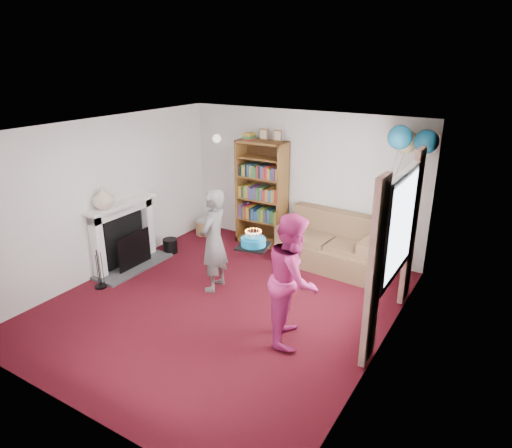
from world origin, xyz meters
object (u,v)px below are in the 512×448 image
Objects in this scene: sofa at (332,246)px; person_striped at (214,241)px; person_magenta at (293,279)px; birthday_cake at (253,242)px; bookcase at (263,194)px.

sofa is 2.16m from person_striped.
person_magenta is (1.60, -0.55, 0.04)m from person_striped.
person_magenta is (0.41, -2.29, 0.50)m from sofa.
sofa is 4.38× the size of birthday_cake.
birthday_cake is (-0.62, 0.09, 0.32)m from person_magenta.
bookcase reaches higher than sofa.
bookcase is 1.37× the size of person_striped.
birthday_cake is at bearing 57.50° from person_striped.
bookcase is 3.18m from person_magenta.
sofa is at bearing -8.75° from bookcase.
person_striped reaches higher than sofa.
person_magenta is 4.35× the size of birthday_cake.
sofa is 1.06× the size of person_striped.
birthday_cake reaches higher than sofa.
bookcase reaches higher than person_magenta.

